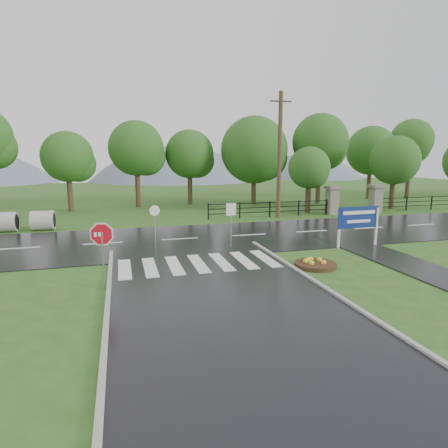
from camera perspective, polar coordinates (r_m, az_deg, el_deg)
name	(u,v)px	position (r m, az deg, el deg)	size (l,w,h in m)	color
ground	(233,311)	(11.26, 1.36, -13.17)	(120.00, 120.00, 0.00)	#2E5C1E
main_road	(180,240)	(20.61, -6.74, -2.39)	(90.00, 8.00, 0.04)	black
walkway	(386,257)	(18.59, 23.47, -4.57)	(2.20, 11.00, 0.04)	black
crosswalk	(198,263)	(15.82, -3.93, -6.00)	(6.50, 2.80, 0.02)	silver
curb_left	(99,429)	(7.41, -18.53, -27.45)	(0.15, 24.00, 0.12)	#A3A39B
curb_right	(443,366)	(9.89, 30.37, -18.15)	(0.15, 24.00, 0.12)	#A3A39B
pillar_west	(332,199)	(30.62, 16.16, 3.63)	(1.00, 1.00, 2.24)	gray
pillar_east	(376,198)	(32.89, 22.12, 3.71)	(1.00, 1.00, 2.24)	gray
fence_west	(270,207)	(28.29, 7.00, 2.52)	(9.58, 0.08, 1.20)	black
hills	(157,256)	(77.79, -10.23, -4.87)	(102.00, 48.00, 48.00)	slate
treeline	(167,207)	(34.42, -8.70, 2.63)	(83.20, 5.20, 10.00)	#25591B
stop_sign	(102,240)	(13.25, -18.10, -2.27)	(1.08, 0.22, 2.45)	#939399
estate_billboard	(359,219)	(19.76, 19.82, 0.68)	(2.34, 0.13, 2.04)	silver
flower_bed	(315,264)	(15.94, 13.77, -5.90)	(1.70, 1.70, 0.34)	#332111
reg_sign_small	(231,217)	(18.37, 1.07, 1.15)	(0.50, 0.05, 2.24)	#939399
reg_sign_round	(155,222)	(18.37, -10.48, 0.36)	(0.50, 0.14, 2.18)	#939399
utility_pole_east	(280,155)	(27.76, 8.46, 10.34)	(1.61, 0.30, 9.03)	#473523
entrance_tree_left	(309,168)	(31.10, 12.85, 8.32)	(3.35, 3.35, 5.28)	#3D2B1C
entrance_tree_right	(395,160)	(35.64, 24.57, 8.80)	(4.15, 4.15, 6.26)	#3D2B1C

